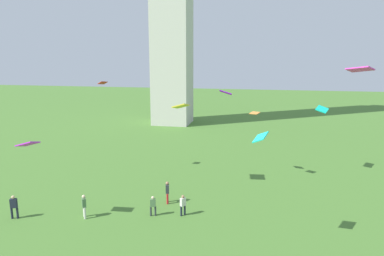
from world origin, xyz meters
The scene contains 13 objects.
person_0 centered at (-0.60, 17.57, 0.88)m, with size 0.47×0.33×1.56m.
person_1 centered at (-0.14, 20.07, 1.04)m, with size 0.39×0.56×1.84m.
person_2 centered at (-5.52, 16.26, 1.02)m, with size 0.49×0.54×1.81m.
person_3 centered at (-10.55, 15.13, 1.02)m, with size 0.54×0.39×1.81m.
person_4 centered at (1.60, 18.09, 0.91)m, with size 0.44×0.48×1.61m.
kite_flying_0 centered at (13.44, 19.10, 11.01)m, with size 1.86×1.75×0.51m.
kite_flying_1 centered at (-8.09, 25.94, 9.27)m, with size 0.82×0.97×0.37m.
kite_flying_2 centered at (0.24, 23.52, 7.57)m, with size 1.31×1.73×0.72m.
kite_flying_3 centered at (3.77, 26.98, 8.47)m, with size 1.22×0.83×0.58m.
kite_flying_4 centered at (6.53, 26.79, 6.64)m, with size 1.07×1.01×0.23m.
kite_flying_5 centered at (13.05, 30.39, 6.65)m, with size 1.50×1.73×0.63m.
kite_flying_6 centered at (7.16, 14.63, 7.14)m, with size 0.99×1.31×0.63m.
kite_flying_7 centered at (-8.59, 14.70, 5.92)m, with size 1.47×1.04×0.66m.
Camera 1 is at (7.16, -6.54, 11.97)m, focal length 33.45 mm.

